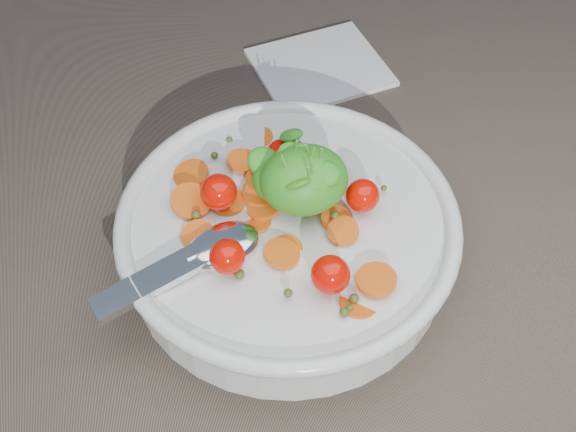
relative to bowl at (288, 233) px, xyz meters
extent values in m
plane|color=#6E5D4F|center=(0.02, -0.01, -0.03)|extent=(6.00, 6.00, 0.00)
cylinder|color=silver|center=(0.00, 0.00, -0.01)|extent=(0.28, 0.28, 0.05)
torus|color=silver|center=(0.00, 0.00, 0.02)|extent=(0.29, 0.29, 0.01)
cylinder|color=silver|center=(0.00, 0.00, -0.03)|extent=(0.14, 0.14, 0.01)
cylinder|color=brown|center=(0.00, 0.00, -0.01)|extent=(0.25, 0.25, 0.04)
cylinder|color=orange|center=(-0.08, 0.03, 0.03)|extent=(0.05, 0.05, 0.02)
cylinder|color=orange|center=(-0.02, 0.03, 0.02)|extent=(0.05, 0.05, 0.01)
cylinder|color=orange|center=(0.03, -0.09, 0.02)|extent=(0.04, 0.04, 0.01)
cylinder|color=orange|center=(0.01, 0.03, 0.02)|extent=(0.03, 0.03, 0.01)
cylinder|color=orange|center=(-0.03, 0.00, 0.02)|extent=(0.04, 0.04, 0.01)
cylinder|color=orange|center=(0.04, -0.01, 0.02)|extent=(0.04, 0.04, 0.01)
cylinder|color=orange|center=(-0.01, -0.03, 0.02)|extent=(0.03, 0.03, 0.01)
cylinder|color=orange|center=(0.04, -0.03, 0.02)|extent=(0.03, 0.03, 0.01)
cylinder|color=orange|center=(-0.05, 0.03, 0.02)|extent=(0.04, 0.04, 0.01)
cylinder|color=orange|center=(0.03, 0.02, 0.03)|extent=(0.04, 0.04, 0.01)
cylinder|color=orange|center=(-0.02, 0.07, 0.03)|extent=(0.04, 0.04, 0.01)
cylinder|color=orange|center=(-0.01, 0.03, 0.02)|extent=(0.05, 0.05, 0.01)
cylinder|color=orange|center=(-0.01, 0.04, 0.03)|extent=(0.04, 0.04, 0.01)
cylinder|color=orange|center=(0.00, 0.10, 0.02)|extent=(0.03, 0.03, 0.01)
cylinder|color=orange|center=(-0.01, -0.04, 0.02)|extent=(0.04, 0.04, 0.01)
cylinder|color=orange|center=(-0.02, 0.02, 0.02)|extent=(0.03, 0.03, 0.01)
cylinder|color=orange|center=(-0.07, 0.07, 0.02)|extent=(0.04, 0.04, 0.01)
cylinder|color=orange|center=(-0.08, 0.00, 0.02)|extent=(0.03, 0.03, 0.01)
cylinder|color=orange|center=(0.05, -0.08, 0.03)|extent=(0.04, 0.04, 0.01)
sphere|color=#414B19|center=(0.04, -0.03, 0.02)|extent=(0.01, 0.01, 0.01)
sphere|color=#414B19|center=(-0.07, 0.02, 0.03)|extent=(0.01, 0.01, 0.01)
sphere|color=#414B19|center=(0.09, 0.01, 0.03)|extent=(0.01, 0.01, 0.01)
sphere|color=#414B19|center=(-0.05, -0.05, 0.02)|extent=(0.01, 0.01, 0.01)
sphere|color=#414B19|center=(-0.02, -0.08, 0.03)|extent=(0.01, 0.01, 0.01)
sphere|color=#414B19|center=(-0.03, 0.10, 0.02)|extent=(0.01, 0.01, 0.01)
sphere|color=#414B19|center=(-0.05, 0.08, 0.03)|extent=(0.01, 0.01, 0.01)
sphere|color=#414B19|center=(0.06, -0.07, 0.02)|extent=(0.01, 0.01, 0.01)
sphere|color=#414B19|center=(0.02, -0.10, 0.02)|extent=(0.01, 0.01, 0.01)
sphere|color=#414B19|center=(0.02, 0.06, 0.03)|extent=(0.01, 0.01, 0.01)
sphere|color=#414B19|center=(0.02, -0.10, 0.02)|extent=(0.01, 0.01, 0.01)
sphere|color=#414B19|center=(0.03, -0.09, 0.02)|extent=(0.01, 0.01, 0.01)
sphere|color=#414B19|center=(0.04, -0.01, 0.03)|extent=(0.01, 0.01, 0.01)
sphere|color=#414B19|center=(-0.05, -0.04, 0.02)|extent=(0.01, 0.01, 0.01)
sphere|color=red|center=(0.06, 0.00, 0.04)|extent=(0.03, 0.03, 0.03)
sphere|color=red|center=(0.01, 0.05, 0.04)|extent=(0.03, 0.03, 0.03)
sphere|color=red|center=(-0.05, 0.03, 0.04)|extent=(0.03, 0.03, 0.03)
sphere|color=red|center=(-0.06, -0.04, 0.04)|extent=(0.03, 0.03, 0.03)
sphere|color=red|center=(0.02, -0.08, 0.04)|extent=(0.03, 0.03, 0.03)
ellipsoid|color=green|center=(0.02, 0.01, 0.05)|extent=(0.07, 0.06, 0.05)
ellipsoid|color=green|center=(0.00, 0.02, 0.04)|extent=(0.04, 0.04, 0.03)
ellipsoid|color=green|center=(0.02, 0.01, 0.07)|extent=(0.03, 0.03, 0.02)
ellipsoid|color=green|center=(0.00, 0.01, 0.06)|extent=(0.03, 0.03, 0.01)
ellipsoid|color=green|center=(0.02, 0.01, 0.07)|extent=(0.02, 0.03, 0.02)
ellipsoid|color=green|center=(0.01, 0.03, 0.06)|extent=(0.02, 0.02, 0.02)
ellipsoid|color=green|center=(0.02, 0.00, 0.07)|extent=(0.03, 0.03, 0.02)
ellipsoid|color=green|center=(0.02, 0.06, 0.04)|extent=(0.02, 0.02, 0.02)
ellipsoid|color=green|center=(0.00, -0.01, 0.06)|extent=(0.02, 0.02, 0.02)
ellipsoid|color=green|center=(0.03, 0.00, 0.07)|extent=(0.02, 0.02, 0.02)
ellipsoid|color=green|center=(-0.01, 0.04, 0.05)|extent=(0.04, 0.04, 0.03)
ellipsoid|color=green|center=(0.00, 0.03, 0.05)|extent=(0.03, 0.03, 0.02)
ellipsoid|color=green|center=(0.02, 0.05, 0.06)|extent=(0.03, 0.03, 0.02)
ellipsoid|color=green|center=(0.01, 0.00, 0.07)|extent=(0.03, 0.03, 0.03)
ellipsoid|color=green|center=(0.02, 0.01, 0.06)|extent=(0.02, 0.02, 0.02)
ellipsoid|color=green|center=(0.01, 0.03, 0.07)|extent=(0.03, 0.03, 0.02)
ellipsoid|color=green|center=(0.02, 0.00, 0.06)|extent=(0.04, 0.04, 0.02)
ellipsoid|color=green|center=(0.02, 0.01, 0.06)|extent=(0.03, 0.03, 0.02)
ellipsoid|color=green|center=(0.01, 0.02, 0.07)|extent=(0.03, 0.03, 0.03)
ellipsoid|color=green|center=(0.03, 0.01, 0.06)|extent=(0.03, 0.03, 0.02)
ellipsoid|color=green|center=(0.02, 0.02, 0.07)|extent=(0.03, 0.03, 0.02)
ellipsoid|color=green|center=(0.00, 0.00, 0.07)|extent=(0.02, 0.02, 0.01)
cylinder|color=#4C8C33|center=(0.01, 0.03, 0.07)|extent=(0.00, 0.01, 0.05)
cylinder|color=#4C8C33|center=(0.00, 0.00, 0.07)|extent=(0.01, 0.01, 0.05)
cylinder|color=#4C8C33|center=(0.02, -0.01, 0.07)|extent=(0.00, 0.00, 0.05)
cylinder|color=#4C8C33|center=(0.02, 0.01, 0.07)|extent=(0.01, 0.00, 0.05)
cylinder|color=#4C8C33|center=(0.02, -0.01, 0.07)|extent=(0.01, 0.01, 0.05)
cylinder|color=#4C8C33|center=(0.03, 0.01, 0.07)|extent=(0.00, 0.00, 0.05)
cylinder|color=#4C8C33|center=(0.03, 0.02, 0.07)|extent=(0.02, 0.01, 0.05)
ellipsoid|color=silver|center=(-0.06, -0.02, 0.03)|extent=(0.07, 0.06, 0.02)
cube|color=silver|center=(-0.11, -0.04, 0.02)|extent=(0.12, 0.06, 0.02)
cylinder|color=silver|center=(-0.08, -0.03, 0.03)|extent=(0.03, 0.02, 0.01)
cube|color=silver|center=(0.10, 0.25, -0.03)|extent=(0.16, 0.14, 0.01)
camera|label=1|loc=(-0.09, -0.37, 0.49)|focal=45.00mm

